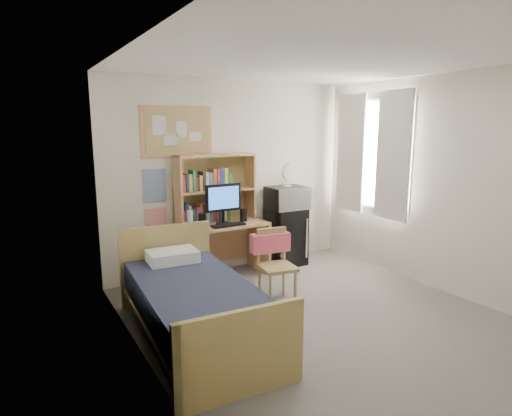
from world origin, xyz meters
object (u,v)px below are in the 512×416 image
bed (196,312)px  monitor (223,204)px  speaker_left (202,220)px  desk_fan (287,176)px  mini_fridge (286,236)px  bulletin_board (177,132)px  speaker_right (244,215)px  microwave (287,198)px  desk (222,250)px  desk_chair (277,267)px

bed → monitor: 1.81m
speaker_left → desk_fan: bearing=3.1°
mini_fridge → speaker_left: speaker_left is taller
monitor → bulletin_board: bearing=140.9°
speaker_right → bed: bearing=-133.8°
bed → microwave: 2.58m
desk → mini_fridge: mini_fridge is taller
desk → monitor: size_ratio=2.26×
bed → microwave: microwave is taller
speaker_right → desk: bearing=168.7°
speaker_right → desk_fan: bearing=5.6°
bed → speaker_right: 1.93m
bed → monitor: size_ratio=3.80×
monitor → desk_fan: 1.10m
microwave → monitor: bearing=-174.4°
mini_fridge → microwave: bearing=-90.0°
bed → speaker_right: bearing=50.8°
bulletin_board → speaker_left: bulletin_board is taller
desk_chair → speaker_left: speaker_left is taller
monitor → speaker_right: bearing=-0.0°
speaker_left → speaker_right: size_ratio=1.01×
desk_fan → mini_fridge: bearing=90.0°
speaker_left → microwave: bearing=3.1°
desk → microwave: bearing=0.7°
mini_fridge → speaker_right: 0.87m
bulletin_board → desk_fan: bearing=-10.0°
speaker_left → speaker_right: 0.60m
bulletin_board → desk: bearing=-33.2°
desk → speaker_right: speaker_right is taller
bulletin_board → desk_chair: size_ratio=1.12×
speaker_left → monitor: bearing=-0.0°
mini_fridge → monitor: (-1.06, -0.11, 0.59)m
speaker_left → microwave: 1.37m
speaker_right → desk_chair: bearing=-97.9°
mini_fridge → bed: bearing=-143.3°
speaker_left → microwave: (1.36, 0.10, 0.16)m
mini_fridge → desk_fan: size_ratio=2.74×
speaker_right → microwave: size_ratio=0.30×
bed → desk_fan: bearing=39.3°
monitor → speaker_left: bearing=180.0°
desk_fan → microwave: bearing=-89.4°
bed → microwave: (2.02, 1.45, 0.71)m
desk → mini_fridge: (1.06, 0.05, 0.04)m
speaker_right → microwave: microwave is taller
mini_fridge → monitor: 1.21m
bed → desk_fan: size_ratio=6.59×
desk → bed: bearing=-125.1°
bed → monitor: (0.96, 1.36, 0.73)m
mini_fridge → speaker_left: (-1.36, -0.12, 0.41)m
speaker_left → microwave: size_ratio=0.31×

